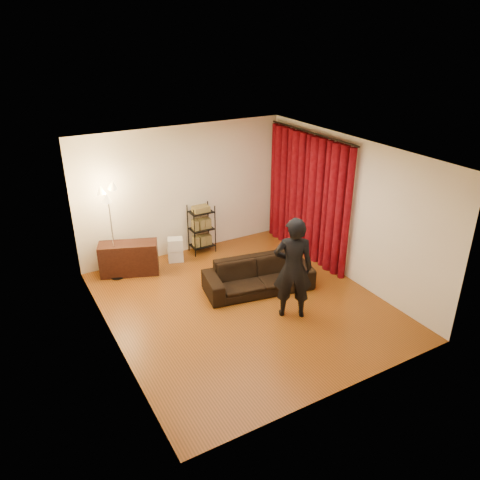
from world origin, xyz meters
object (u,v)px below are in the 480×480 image
media_cabinet (129,258)px  storage_boxes (176,250)px  sofa (258,276)px  person (293,268)px  floor_lamp (112,233)px  wire_shelf (202,229)px

media_cabinet → storage_boxes: (0.99, 0.05, -0.07)m
media_cabinet → storage_boxes: size_ratio=2.17×
sofa → storage_boxes: sofa is taller
person → storage_boxes: bearing=-40.5°
media_cabinet → storage_boxes: media_cabinet is taller
sofa → person: size_ratio=1.12×
floor_lamp → storage_boxes: bearing=3.3°
media_cabinet → wire_shelf: wire_shelf is taller
person → storage_boxes: 3.01m
sofa → storage_boxes: bearing=125.9°
sofa → person: (0.05, -0.97, 0.60)m
storage_boxes → wire_shelf: bearing=12.4°
sofa → floor_lamp: floor_lamp is taller
media_cabinet → wire_shelf: 1.69m
wire_shelf → floor_lamp: floor_lamp is taller
person → wire_shelf: person is taller
storage_boxes → floor_lamp: floor_lamp is taller
person → floor_lamp: 3.50m
sofa → person: bearing=-77.1°
sofa → floor_lamp: size_ratio=1.06×
person → media_cabinet: bearing=-23.9°
sofa → wire_shelf: (-0.21, 1.97, 0.24)m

